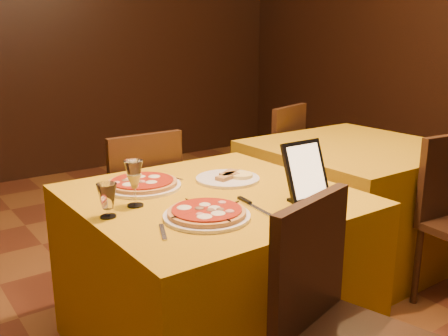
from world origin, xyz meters
TOP-DOWN VIEW (x-y plane):
  - wall_back at (0.00, 3.50)m, footprint 6.00×0.01m
  - main_table at (-0.08, 0.10)m, footprint 1.10×1.10m
  - side_table at (1.19, 0.38)m, footprint 1.10×1.10m
  - chair_main_far at (-0.08, 0.90)m, footprint 0.40×0.40m
  - chair_side_far at (1.19, 1.22)m, footprint 0.59×0.59m
  - pizza_near at (-0.26, -0.13)m, footprint 0.33×0.33m
  - pizza_far at (-0.28, 0.35)m, footprint 0.34×0.34m
  - cutlet_dish at (0.10, 0.22)m, footprint 0.30×0.30m
  - wine_glass at (-0.41, 0.14)m, footprint 0.09×0.09m
  - water_glass at (-0.55, 0.09)m, footprint 0.09×0.09m
  - tablet at (0.20, -0.18)m, footprint 0.20×0.10m
  - knife at (-0.04, -0.16)m, footprint 0.05×0.25m
  - fork_near at (-0.46, -0.17)m, footprint 0.07×0.14m
  - fork_far at (-0.10, 0.40)m, footprint 0.06×0.14m

SIDE VIEW (x-z plane):
  - main_table at x=-0.08m, z-range 0.00..0.75m
  - side_table at x=1.19m, z-range 0.00..0.75m
  - chair_main_far at x=-0.08m, z-range 0.00..0.91m
  - chair_side_far at x=1.19m, z-range 0.00..0.91m
  - knife at x=-0.04m, z-range 0.75..0.76m
  - fork_near at x=-0.46m, z-range 0.75..0.76m
  - fork_far at x=-0.10m, z-range 0.75..0.76m
  - cutlet_dish at x=0.10m, z-range 0.75..0.78m
  - pizza_near at x=-0.26m, z-range 0.75..0.78m
  - pizza_far at x=-0.28m, z-range 0.75..0.78m
  - water_glass at x=-0.55m, z-range 0.75..0.88m
  - wine_glass at x=-0.41m, z-range 0.75..0.94m
  - tablet at x=0.20m, z-range 0.75..0.99m
  - wall_back at x=0.00m, z-range 0.00..2.80m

